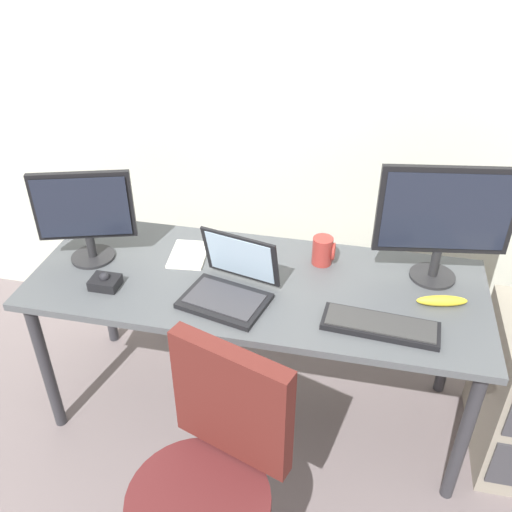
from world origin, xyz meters
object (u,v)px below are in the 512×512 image
Objects in this scene: monitor_main at (445,217)px; monitor_side at (85,213)px; laptop at (230,284)px; paper_notepad at (189,255)px; banana at (442,301)px; keyboard at (380,325)px; office_chair at (209,497)px; trackball_mouse at (105,282)px; coffee_mug at (323,251)px.

monitor_main reaches higher than monitor_side.
laptop is 1.76× the size of paper_notepad.
monitor_main is 1.29× the size of monitor_side.
laptop is 1.93× the size of banana.
keyboard is 2.01× the size of paper_notepad.
monitor_main is at bearing 98.07° from banana.
office_chair is 8.48× the size of trackball_mouse.
keyboard is 0.57m from laptop.
laptop is at bearing -171.87° from banana.
keyboard is at bearing -56.08° from coffee_mug.
office_chair is 1.84× the size of monitor_main.
banana is (0.78, 0.11, -0.03)m from laptop.
keyboard is at bearing -20.37° from paper_notepad.
monitor_side is 3.57× the size of trackball_mouse.
trackball_mouse is 0.88m from coffee_mug.
paper_notepad is at bearing 110.78° from office_chair.
monitor_main is at bearing 14.94° from trackball_mouse.
laptop is at bearing -11.51° from monitor_side.
office_chair reaches higher than trackball_mouse.
office_chair is 1.03m from coffee_mug.
monitor_main is 1.32m from trackball_mouse.
keyboard is 0.28m from banana.
paper_notepad is at bearing -176.70° from monitor_main.
monitor_side is at bearing 132.84° from office_chair.
monitor_side reaches higher than trackball_mouse.
monitor_side is 1.89× the size of paper_notepad.
office_chair is 4.49× the size of paper_notepad.
trackball_mouse is at bearing -132.05° from paper_notepad.
laptop is at bearing 97.90° from office_chair.
coffee_mug is (0.95, 0.17, -0.16)m from monitor_side.
monitor_main is at bearing 3.30° from paper_notepad.
trackball_mouse is 0.93× the size of coffee_mug.
paper_notepad is (-0.56, -0.07, -0.05)m from coffee_mug.
laptop reaches higher than trackball_mouse.
monitor_side is 0.30m from trackball_mouse.
office_chair is 1.07m from banana.
office_chair reaches higher than keyboard.
monitor_main reaches higher than paper_notepad.
banana is (1.03, -0.12, 0.01)m from paper_notepad.
office_chair reaches higher than paper_notepad.
monitor_side reaches higher than coffee_mug.
office_chair is at bearing -103.44° from coffee_mug.
monitor_main is 0.48m from keyboard.
keyboard is at bearing -118.55° from monitor_main.
monitor_main reaches higher than keyboard.
keyboard reaches higher than paper_notepad.
laptop is (-0.76, -0.29, -0.22)m from monitor_main.
trackball_mouse is 0.58× the size of banana.
coffee_mug is at bearing 10.17° from monitor_side.
laptop reaches higher than keyboard.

